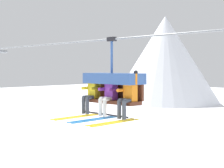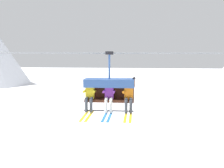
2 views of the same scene
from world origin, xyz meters
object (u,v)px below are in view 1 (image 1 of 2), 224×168
(skier_orange, at_px, (127,95))
(skier_yellow, at_px, (91,93))
(chairlift_chair, at_px, (114,83))
(skier_purple, at_px, (108,94))

(skier_orange, bearing_deg, skier_yellow, -179.73)
(skier_yellow, bearing_deg, chairlift_chair, 17.00)
(skier_purple, bearing_deg, chairlift_chair, 90.00)
(skier_yellow, height_order, skier_orange, skier_orange)
(chairlift_chair, relative_size, skier_purple, 1.27)
(skier_orange, bearing_deg, chairlift_chair, 163.57)
(chairlift_chair, bearing_deg, skier_purple, -90.00)
(chairlift_chair, height_order, skier_purple, chairlift_chair)
(skier_orange, bearing_deg, skier_purple, -179.46)
(skier_yellow, relative_size, skier_purple, 1.00)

